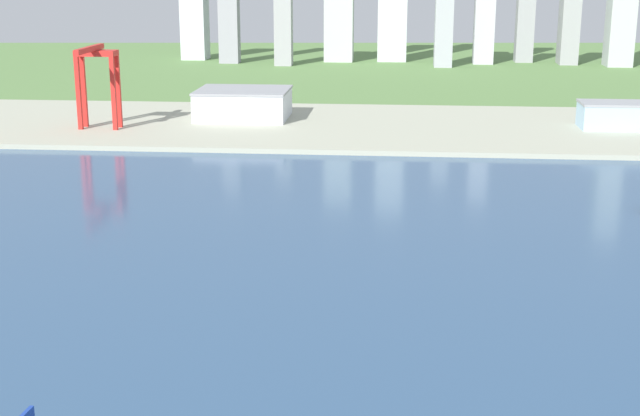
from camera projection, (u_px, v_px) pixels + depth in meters
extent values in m
plane|color=#567C42|center=(360.00, 231.00, 293.53)|extent=(2400.00, 2400.00, 0.00)
cube|color=#2D4C70|center=(349.00, 297.00, 235.85)|extent=(840.00, 360.00, 0.15)
cube|color=#A2A58F|center=(376.00, 127.00, 475.79)|extent=(840.00, 140.00, 2.50)
cube|color=red|center=(79.00, 93.00, 456.67)|extent=(2.20, 2.20, 37.18)
cube|color=red|center=(114.00, 94.00, 455.08)|extent=(2.20, 2.20, 37.18)
cube|color=red|center=(84.00, 91.00, 464.35)|extent=(2.20, 2.20, 37.18)
cube|color=red|center=(118.00, 92.00, 462.77)|extent=(2.20, 2.20, 37.18)
cube|color=red|center=(96.00, 53.00, 454.47)|extent=(20.71, 10.00, 2.80)
cube|color=red|center=(89.00, 49.00, 444.59)|extent=(2.60, 38.04, 2.60)
cube|color=silver|center=(243.00, 105.00, 493.04)|extent=(49.05, 41.15, 14.81)
cube|color=gray|center=(243.00, 90.00, 490.93)|extent=(50.03, 41.97, 1.20)
cube|color=#99BCD1|center=(616.00, 116.00, 462.49)|extent=(36.58, 22.23, 12.43)
cube|color=gray|center=(617.00, 103.00, 460.70)|extent=(37.31, 22.67, 1.20)
cube|color=silver|center=(194.00, 16.00, 818.18)|extent=(22.09, 25.31, 77.92)
cube|color=#95949A|center=(283.00, 6.00, 762.97)|extent=(14.75, 14.52, 101.17)
cube|color=#9C9EA8|center=(445.00, 6.00, 755.17)|extent=(15.00, 22.82, 101.71)
cube|color=gray|center=(525.00, 29.00, 796.75)|extent=(15.16, 17.00, 58.31)
cube|color=gray|center=(570.00, 19.00, 776.73)|extent=(15.42, 23.91, 77.64)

